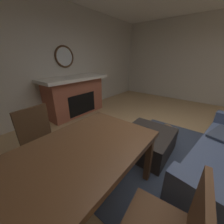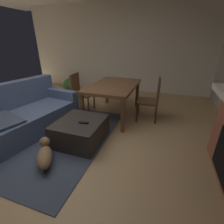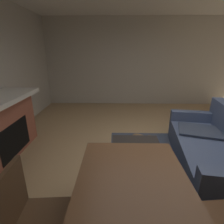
# 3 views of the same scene
# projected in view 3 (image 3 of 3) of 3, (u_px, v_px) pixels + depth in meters

# --- Properties ---
(floor) EXTENTS (8.83, 8.83, 0.00)m
(floor) POSITION_uv_depth(u_px,v_px,m) (161.00, 165.00, 2.92)
(floor) COLOR tan
(wall_left) EXTENTS (0.12, 6.73, 2.84)m
(wall_left) POSITION_uv_depth(u_px,v_px,m) (138.00, 63.00, 5.93)
(wall_left) COLOR beige
(wall_left) RESTS_ON ground
(area_rug) EXTENTS (2.60, 2.00, 0.01)m
(area_rug) POSITION_uv_depth(u_px,v_px,m) (173.00, 170.00, 2.79)
(area_rug) COLOR #3D475B
(area_rug) RESTS_ON ground
(couch) EXTENTS (2.25, 1.27, 0.92)m
(couch) POSITION_uv_depth(u_px,v_px,m) (215.00, 150.00, 2.76)
(couch) COLOR #4C5B7F
(couch) RESTS_ON ground
(ottoman_coffee_table) EXTENTS (0.83, 0.76, 0.40)m
(ottoman_coffee_table) POSITION_uv_depth(u_px,v_px,m) (136.00, 159.00, 2.74)
(ottoman_coffee_table) COLOR #2D2826
(ottoman_coffee_table) RESTS_ON ground
(tv_remote) EXTENTS (0.07, 0.16, 0.02)m
(tv_remote) POSITION_uv_depth(u_px,v_px,m) (130.00, 145.00, 2.73)
(tv_remote) COLOR black
(tv_remote) RESTS_ON ottoman_coffee_table
(dining_table) EXTENTS (1.56, 0.98, 0.74)m
(dining_table) POSITION_uv_depth(u_px,v_px,m) (134.00, 200.00, 1.40)
(dining_table) COLOR brown
(dining_table) RESTS_ON ground
(dining_chair_south) EXTENTS (0.47, 0.47, 0.93)m
(dining_chair_south) POSITION_uv_depth(u_px,v_px,m) (28.00, 212.00, 1.46)
(dining_chair_south) COLOR #513823
(dining_chair_south) RESTS_ON ground
(small_dog) EXTENTS (0.50, 0.44, 0.28)m
(small_dog) POSITION_uv_depth(u_px,v_px,m) (142.00, 140.00, 3.40)
(small_dog) COLOR #8C6B4C
(small_dog) RESTS_ON ground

